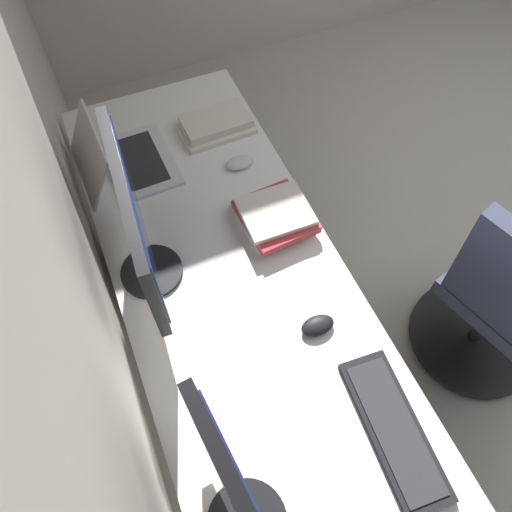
{
  "coord_description": "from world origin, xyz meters",
  "views": [
    {
      "loc": [
        -0.64,
        2.21,
        2.09
      ],
      "look_at": [
        0.02,
        1.93,
        0.95
      ],
      "focal_mm": 34.1,
      "sensor_mm": 36.0,
      "label": 1
    }
  ],
  "objects_px": {
    "monitor_primary": "(136,225)",
    "laptop_leftmost": "(120,159)",
    "keyboard_main": "(394,429)",
    "book_stack_far": "(216,125)",
    "mouse_spare": "(318,326)",
    "book_stack_near": "(274,216)",
    "office_chair": "(502,305)",
    "drawer_pedestal": "(208,277)",
    "mouse_main": "(240,163)"
  },
  "relations": [
    {
      "from": "monitor_primary",
      "to": "book_stack_far",
      "type": "distance_m",
      "value": 0.72
    },
    {
      "from": "laptop_leftmost",
      "to": "mouse_spare",
      "type": "bearing_deg",
      "value": -156.34
    },
    {
      "from": "drawer_pedestal",
      "to": "mouse_spare",
      "type": "bearing_deg",
      "value": -158.67
    },
    {
      "from": "keyboard_main",
      "to": "mouse_main",
      "type": "xyz_separation_m",
      "value": [
        1.05,
        0.02,
        0.01
      ]
    },
    {
      "from": "mouse_spare",
      "to": "monitor_primary",
      "type": "bearing_deg",
      "value": 46.35
    },
    {
      "from": "office_chair",
      "to": "book_stack_far",
      "type": "bearing_deg",
      "value": 36.32
    },
    {
      "from": "monitor_primary",
      "to": "mouse_main",
      "type": "xyz_separation_m",
      "value": [
        0.32,
        -0.43,
        -0.24
      ]
    },
    {
      "from": "drawer_pedestal",
      "to": "monitor_primary",
      "type": "height_order",
      "value": "monitor_primary"
    },
    {
      "from": "monitor_primary",
      "to": "mouse_spare",
      "type": "distance_m",
      "value": 0.61
    },
    {
      "from": "monitor_primary",
      "to": "book_stack_far",
      "type": "xyz_separation_m",
      "value": [
        0.53,
        -0.42,
        -0.23
      ]
    },
    {
      "from": "keyboard_main",
      "to": "office_chair",
      "type": "xyz_separation_m",
      "value": [
        0.25,
        -0.7,
        -0.28
      ]
    },
    {
      "from": "book_stack_near",
      "to": "book_stack_far",
      "type": "height_order",
      "value": "book_stack_near"
    },
    {
      "from": "laptop_leftmost",
      "to": "book_stack_near",
      "type": "relative_size",
      "value": 1.29
    },
    {
      "from": "mouse_spare",
      "to": "office_chair",
      "type": "relative_size",
      "value": 0.11
    },
    {
      "from": "book_stack_near",
      "to": "book_stack_far",
      "type": "bearing_deg",
      "value": 2.71
    },
    {
      "from": "keyboard_main",
      "to": "book_stack_near",
      "type": "relative_size",
      "value": 1.58
    },
    {
      "from": "mouse_main",
      "to": "book_stack_far",
      "type": "relative_size",
      "value": 0.36
    },
    {
      "from": "mouse_spare",
      "to": "office_chair",
      "type": "bearing_deg",
      "value": -96.95
    },
    {
      "from": "keyboard_main",
      "to": "office_chair",
      "type": "distance_m",
      "value": 0.8
    },
    {
      "from": "office_chair",
      "to": "keyboard_main",
      "type": "bearing_deg",
      "value": 109.86
    },
    {
      "from": "monitor_primary",
      "to": "mouse_main",
      "type": "bearing_deg",
      "value": -53.76
    },
    {
      "from": "laptop_leftmost",
      "to": "office_chair",
      "type": "xyz_separation_m",
      "value": [
        -0.95,
        -1.13,
        -0.32
      ]
    },
    {
      "from": "drawer_pedestal",
      "to": "mouse_main",
      "type": "distance_m",
      "value": 0.5
    },
    {
      "from": "monitor_primary",
      "to": "office_chair",
      "type": "relative_size",
      "value": 0.59
    },
    {
      "from": "book_stack_near",
      "to": "book_stack_far",
      "type": "distance_m",
      "value": 0.5
    },
    {
      "from": "monitor_primary",
      "to": "laptop_leftmost",
      "type": "bearing_deg",
      "value": -3.24
    },
    {
      "from": "mouse_main",
      "to": "monitor_primary",
      "type": "bearing_deg",
      "value": 126.24
    },
    {
      "from": "laptop_leftmost",
      "to": "book_stack_far",
      "type": "bearing_deg",
      "value": -81.67
    },
    {
      "from": "mouse_main",
      "to": "office_chair",
      "type": "bearing_deg",
      "value": -137.46
    },
    {
      "from": "drawer_pedestal",
      "to": "monitor_primary",
      "type": "bearing_deg",
      "value": 122.78
    },
    {
      "from": "laptop_leftmost",
      "to": "monitor_primary",
      "type": "bearing_deg",
      "value": 176.76
    },
    {
      "from": "drawer_pedestal",
      "to": "monitor_primary",
      "type": "relative_size",
      "value": 1.22
    },
    {
      "from": "book_stack_near",
      "to": "drawer_pedestal",
      "type": "bearing_deg",
      "value": 67.52
    },
    {
      "from": "laptop_leftmost",
      "to": "drawer_pedestal",
      "type": "bearing_deg",
      "value": -153.03
    },
    {
      "from": "book_stack_near",
      "to": "office_chair",
      "type": "height_order",
      "value": "office_chair"
    },
    {
      "from": "monitor_primary",
      "to": "office_chair",
      "type": "bearing_deg",
      "value": -112.3
    },
    {
      "from": "drawer_pedestal",
      "to": "book_stack_near",
      "type": "height_order",
      "value": "book_stack_near"
    },
    {
      "from": "mouse_main",
      "to": "book_stack_near",
      "type": "height_order",
      "value": "book_stack_near"
    },
    {
      "from": "monitor_primary",
      "to": "office_chair",
      "type": "height_order",
      "value": "monitor_primary"
    },
    {
      "from": "office_chair",
      "to": "mouse_spare",
      "type": "bearing_deg",
      "value": 83.05
    },
    {
      "from": "drawer_pedestal",
      "to": "office_chair",
      "type": "height_order",
      "value": "office_chair"
    },
    {
      "from": "keyboard_main",
      "to": "book_stack_far",
      "type": "relative_size",
      "value": 1.5
    },
    {
      "from": "monitor_primary",
      "to": "mouse_spare",
      "type": "xyz_separation_m",
      "value": [
        -0.38,
        -0.4,
        -0.24
      ]
    },
    {
      "from": "laptop_leftmost",
      "to": "book_stack_far",
      "type": "xyz_separation_m",
      "value": [
        0.06,
        -0.39,
        -0.03
      ]
    },
    {
      "from": "laptop_leftmost",
      "to": "mouse_spare",
      "type": "height_order",
      "value": "laptop_leftmost"
    },
    {
      "from": "book_stack_far",
      "to": "office_chair",
      "type": "relative_size",
      "value": 0.29
    },
    {
      "from": "laptop_leftmost",
      "to": "book_stack_near",
      "type": "bearing_deg",
      "value": -136.76
    },
    {
      "from": "laptop_leftmost",
      "to": "mouse_spare",
      "type": "xyz_separation_m",
      "value": [
        -0.86,
        -0.38,
        -0.03
      ]
    },
    {
      "from": "monitor_primary",
      "to": "book_stack_near",
      "type": "height_order",
      "value": "monitor_primary"
    },
    {
      "from": "mouse_spare",
      "to": "book_stack_near",
      "type": "xyz_separation_m",
      "value": [
        0.41,
        -0.04,
        0.02
      ]
    }
  ]
}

